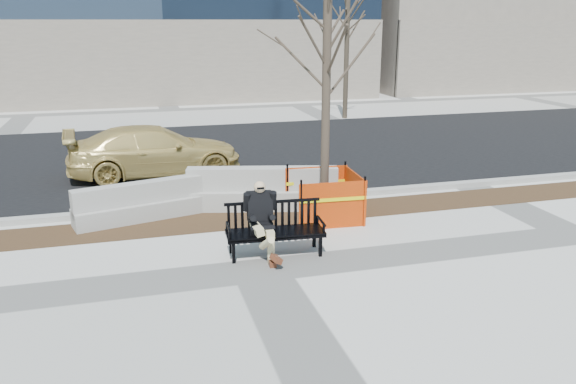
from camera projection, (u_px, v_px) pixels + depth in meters
name	position (u px, v px, depth m)	size (l,w,h in m)	color
ground	(260.00, 270.00, 9.62)	(120.00, 120.00, 0.00)	beige
mulch_strip	(232.00, 220.00, 12.02)	(40.00, 1.20, 0.02)	#47301C
asphalt_street	(196.00, 155.00, 17.75)	(60.00, 10.40, 0.01)	black
curb	(224.00, 204.00, 12.89)	(60.00, 0.25, 0.12)	#9E9B93
bench	(275.00, 254.00, 10.26)	(1.75, 0.63, 0.93)	black
seated_man	(261.00, 255.00, 10.26)	(0.57, 0.94, 1.32)	black
tree_fence	(324.00, 218.00, 12.16)	(2.07, 2.07, 5.17)	#E53908
sedan	(156.00, 175.00, 15.57)	(1.83, 4.50, 1.31)	tan
jersey_barrier_left	(144.00, 219.00, 12.09)	(2.81, 0.56, 0.81)	#9F9D95
jersey_barrier_right	(263.00, 208.00, 12.78)	(3.26, 0.65, 0.93)	#A4A199
far_tree_right	(345.00, 118.00, 24.59)	(2.24, 2.24, 6.06)	#43382B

